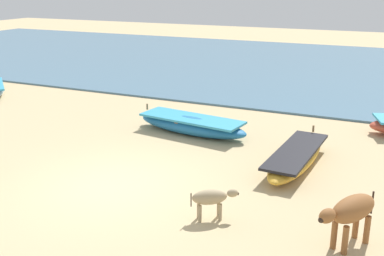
% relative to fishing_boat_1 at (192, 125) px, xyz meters
% --- Properties ---
extents(ground, '(80.00, 80.00, 0.00)m').
position_rel_fishing_boat_1_xyz_m(ground, '(-0.03, -4.50, -0.30)').
color(ground, tan).
extents(sea_water, '(60.00, 20.00, 0.08)m').
position_rel_fishing_boat_1_xyz_m(sea_water, '(-0.03, 13.56, -0.26)').
color(sea_water, slate).
rests_on(sea_water, ground).
extents(fishing_boat_1, '(4.03, 1.64, 0.75)m').
position_rel_fishing_boat_1_xyz_m(fishing_boat_1, '(0.00, 0.00, 0.00)').
color(fishing_boat_1, '#1E669E').
rests_on(fishing_boat_1, ground).
extents(fishing_boat_4, '(1.16, 3.86, 0.66)m').
position_rel_fishing_boat_1_xyz_m(fishing_boat_4, '(3.71, -1.39, -0.04)').
color(fishing_boat_4, gold).
rests_on(fishing_boat_4, ground).
extents(cow_adult_brown, '(1.03, 1.46, 1.02)m').
position_rel_fishing_boat_1_xyz_m(cow_adult_brown, '(5.49, -4.98, 0.43)').
color(cow_adult_brown, brown).
rests_on(cow_adult_brown, ground).
extents(calf_far_dun, '(0.93, 0.72, 0.66)m').
position_rel_fishing_boat_1_xyz_m(calf_far_dun, '(2.76, -5.06, 0.18)').
color(calf_far_dun, tan).
rests_on(calf_far_dun, ground).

